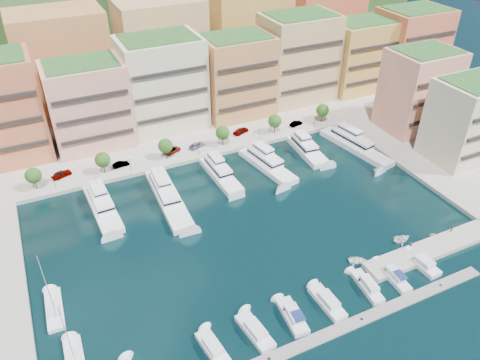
{
  "coord_description": "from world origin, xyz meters",
  "views": [
    {
      "loc": [
        -35.36,
        -68.47,
        65.05
      ],
      "look_at": [
        1.79,
        9.54,
        6.0
      ],
      "focal_mm": 35.0,
      "sensor_mm": 36.0,
      "label": 1
    }
  ],
  "objects_px": {
    "lamppost_0": "(53,180)",
    "yacht_1": "(102,206)",
    "car_1": "(121,164)",
    "car_4": "(241,131)",
    "yacht_5": "(306,148)",
    "cruiser_7": "(393,276)",
    "cruiser_4": "(293,316)",
    "sailboat_1": "(55,310)",
    "cruiser_6": "(367,286)",
    "lamppost_4": "(315,119)",
    "tree_0": "(33,176)",
    "lamppost_3": "(259,132)",
    "yacht_2": "(167,195)",
    "cruiser_5": "(327,302)",
    "tender_3": "(432,234)",
    "yacht_3": "(220,172)",
    "car_3": "(197,145)",
    "tender_2": "(402,239)",
    "cruiser_2": "(213,348)",
    "lamppost_1": "(130,162)",
    "lamppost_2": "(198,146)",
    "tree_2": "(165,146)",
    "yacht_6": "(353,144)",
    "yacht_4": "(266,163)",
    "person_0": "(411,245)",
    "tender_1": "(397,237)",
    "car_2": "(172,150)",
    "cruiser_8": "(423,264)",
    "car_0": "(61,174)",
    "tree_1": "(103,160)",
    "tree_4": "(275,121)",
    "tree_3": "(223,133)",
    "car_5": "(296,123)",
    "tree_5": "(323,110)"
  },
  "relations": [
    {
      "from": "cruiser_6",
      "to": "car_0",
      "type": "xyz_separation_m",
      "value": [
        -45.35,
        60.8,
        1.29
      ]
    },
    {
      "from": "car_3",
      "to": "car_5",
      "type": "distance_m",
      "value": 30.71
    },
    {
      "from": "lamppost_3",
      "to": "cruiser_5",
      "type": "bearing_deg",
      "value": -105.36
    },
    {
      "from": "tree_0",
      "to": "car_1",
      "type": "xyz_separation_m",
      "value": [
        20.33,
        1.13,
        -3.06
      ]
    },
    {
      "from": "car_2",
      "to": "cruiser_4",
      "type": "bearing_deg",
      "value": 158.27
    },
    {
      "from": "yacht_3",
      "to": "cruiser_5",
      "type": "relative_size",
      "value": 2.06
    },
    {
      "from": "yacht_5",
      "to": "cruiser_8",
      "type": "bearing_deg",
      "value": -93.28
    },
    {
      "from": "tree_0",
      "to": "tender_3",
      "type": "height_order",
      "value": "tree_0"
    },
    {
      "from": "tree_3",
      "to": "tender_2",
      "type": "bearing_deg",
      "value": -70.1
    },
    {
      "from": "lamppost_4",
      "to": "sailboat_1",
      "type": "height_order",
      "value": "sailboat_1"
    },
    {
      "from": "lamppost_0",
      "to": "yacht_1",
      "type": "distance_m",
      "value": 14.18
    },
    {
      "from": "yacht_3",
      "to": "car_3",
      "type": "xyz_separation_m",
      "value": [
        -0.51,
        14.28,
        0.5
      ]
    },
    {
      "from": "cruiser_6",
      "to": "tender_2",
      "type": "xyz_separation_m",
      "value": [
        14.88,
        7.53,
        -0.14
      ]
    },
    {
      "from": "lamppost_1",
      "to": "lamppost_2",
      "type": "xyz_separation_m",
      "value": [
        18.0,
        0.0,
        0.0
      ]
    },
    {
      "from": "car_2",
      "to": "yacht_2",
      "type": "bearing_deg",
      "value": 134.63
    },
    {
      "from": "tender_2",
      "to": "car_4",
      "type": "relative_size",
      "value": 0.79
    },
    {
      "from": "tree_1",
      "to": "cruiser_6",
      "type": "height_order",
      "value": "tree_1"
    },
    {
      "from": "car_4",
      "to": "yacht_2",
      "type": "bearing_deg",
      "value": 103.31
    },
    {
      "from": "lamppost_0",
      "to": "tree_2",
      "type": "bearing_deg",
      "value": 4.7
    },
    {
      "from": "tender_3",
      "to": "car_4",
      "type": "bearing_deg",
      "value": 27.03
    },
    {
      "from": "yacht_4",
      "to": "person_0",
      "type": "distance_m",
      "value": 41.76
    },
    {
      "from": "tree_1",
      "to": "lamppost_2",
      "type": "xyz_separation_m",
      "value": [
        24.0,
        -2.3,
        -0.92
      ]
    },
    {
      "from": "tree_0",
      "to": "cruiser_8",
      "type": "relative_size",
      "value": 0.76
    },
    {
      "from": "lamppost_4",
      "to": "tender_2",
      "type": "bearing_deg",
      "value": -101.36
    },
    {
      "from": "car_2",
      "to": "person_0",
      "type": "height_order",
      "value": "person_0"
    },
    {
      "from": "yacht_6",
      "to": "yacht_5",
      "type": "bearing_deg",
      "value": 164.5
    },
    {
      "from": "lamppost_0",
      "to": "yacht_1",
      "type": "height_order",
      "value": "yacht_1"
    },
    {
      "from": "tree_4",
      "to": "lamppost_1",
      "type": "relative_size",
      "value": 1.35
    },
    {
      "from": "cruiser_7",
      "to": "person_0",
      "type": "height_order",
      "value": "person_0"
    },
    {
      "from": "tender_2",
      "to": "car_3",
      "type": "relative_size",
      "value": 0.81
    },
    {
      "from": "cruiser_2",
      "to": "cruiser_7",
      "type": "relative_size",
      "value": 0.9
    },
    {
      "from": "tree_0",
      "to": "lamppost_3",
      "type": "bearing_deg",
      "value": -2.27
    },
    {
      "from": "cruiser_5",
      "to": "tender_1",
      "type": "xyz_separation_m",
      "value": [
        23.05,
        8.39,
        -0.1
      ]
    },
    {
      "from": "cruiser_4",
      "to": "sailboat_1",
      "type": "height_order",
      "value": "sailboat_1"
    },
    {
      "from": "tree_3",
      "to": "car_4",
      "type": "distance_m",
      "value": 8.73
    },
    {
      "from": "lamppost_4",
      "to": "cruiser_7",
      "type": "height_order",
      "value": "lamppost_4"
    },
    {
      "from": "tree_5",
      "to": "tree_0",
      "type": "bearing_deg",
      "value": 180.0
    },
    {
      "from": "lamppost_0",
      "to": "lamppost_3",
      "type": "xyz_separation_m",
      "value": [
        54.0,
        0.0,
        0.0
      ]
    },
    {
      "from": "car_1",
      "to": "car_4",
      "type": "distance_m",
      "value": 35.07
    },
    {
      "from": "car_2",
      "to": "car_0",
      "type": "bearing_deg",
      "value": 66.16
    },
    {
      "from": "lamppost_0",
      "to": "car_5",
      "type": "distance_m",
      "value": 68.03
    },
    {
      "from": "yacht_3",
      "to": "car_2",
      "type": "height_order",
      "value": "yacht_3"
    },
    {
      "from": "cruiser_6",
      "to": "lamppost_4",
      "type": "bearing_deg",
      "value": 66.23
    },
    {
      "from": "tree_1",
      "to": "sailboat_1",
      "type": "bearing_deg",
      "value": -113.79
    },
    {
      "from": "yacht_1",
      "to": "cruiser_7",
      "type": "bearing_deg",
      "value": -44.87
    },
    {
      "from": "tree_4",
      "to": "tender_2",
      "type": "relative_size",
      "value": 1.42
    },
    {
      "from": "tree_0",
      "to": "person_0",
      "type": "xyz_separation_m",
      "value": [
        65.41,
        -53.68,
        -2.96
      ]
    },
    {
      "from": "yacht_4",
      "to": "tree_3",
      "type": "bearing_deg",
      "value": 114.56
    },
    {
      "from": "yacht_5",
      "to": "cruiser_7",
      "type": "bearing_deg",
      "value": -102.12
    },
    {
      "from": "sailboat_1",
      "to": "car_0",
      "type": "bearing_deg",
      "value": 80.14
    }
  ]
}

